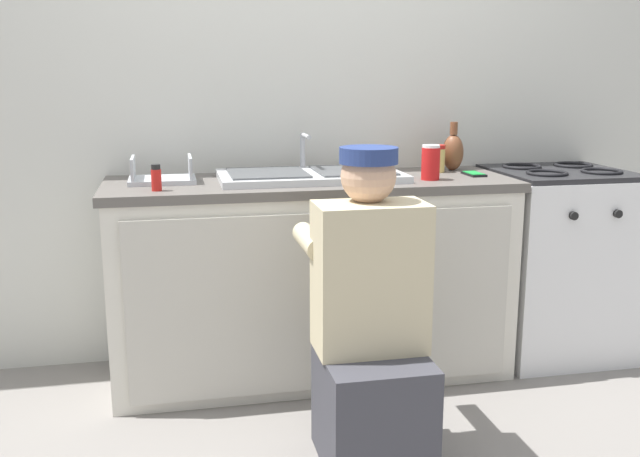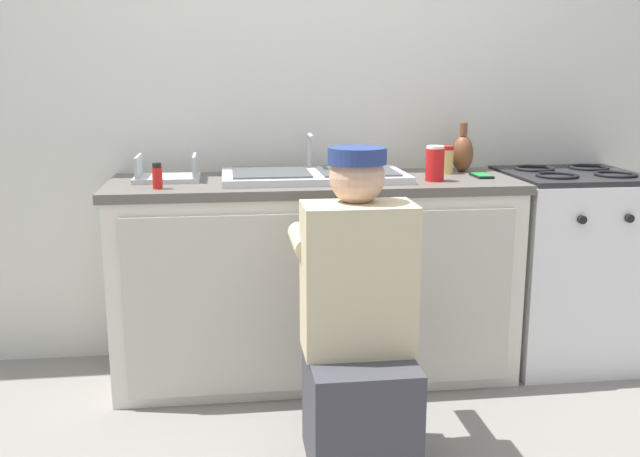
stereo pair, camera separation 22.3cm
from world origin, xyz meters
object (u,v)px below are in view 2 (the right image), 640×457
object	(u,v)px
stove_range	(566,266)
sink_double_basin	(314,175)
vase_decorative	(463,153)
condiment_jar	(446,160)
spice_bottle_red	(157,176)
soda_cup_red	(435,164)
plumber_person	(358,336)
dish_rack_tray	(167,175)
cell_phone	(481,176)

from	to	relation	value
stove_range	sink_double_basin	bearing A→B (deg)	179.90
vase_decorative	condiment_jar	xyz separation A→B (m)	(-0.10, -0.05, -0.03)
spice_bottle_red	soda_cup_red	distance (m)	1.17
plumber_person	dish_rack_tray	bearing A→B (deg)	129.81
cell_phone	condiment_jar	size ratio (longest dim) A/B	1.09
sink_double_basin	plumber_person	distance (m)	0.91
plumber_person	spice_bottle_red	distance (m)	1.05
vase_decorative	cell_phone	bearing A→B (deg)	-80.34
stove_range	cell_phone	bearing A→B (deg)	-176.46
vase_decorative	spice_bottle_red	world-z (taller)	vase_decorative
sink_double_basin	cell_phone	size ratio (longest dim) A/B	5.71
vase_decorative	plumber_person	bearing A→B (deg)	-125.29
condiment_jar	plumber_person	bearing A→B (deg)	-122.52
dish_rack_tray	condiment_jar	distance (m)	1.27
condiment_jar	cell_phone	bearing A→B (deg)	-46.96
soda_cup_red	dish_rack_tray	bearing A→B (deg)	172.00
soda_cup_red	stove_range	bearing A→B (deg)	9.73
spice_bottle_red	vase_decorative	bearing A→B (deg)	13.70
plumber_person	dish_rack_tray	distance (m)	1.17
plumber_person	vase_decorative	world-z (taller)	vase_decorative
vase_decorative	condiment_jar	bearing A→B (deg)	-154.33
stove_range	vase_decorative	bearing A→B (deg)	162.39
vase_decorative	dish_rack_tray	bearing A→B (deg)	-175.31
vase_decorative	stove_range	bearing A→B (deg)	-17.61
stove_range	dish_rack_tray	distance (m)	1.90
plumber_person	stove_range	bearing A→B (deg)	34.48
vase_decorative	dish_rack_tray	distance (m)	1.37
sink_double_basin	stove_range	xyz separation A→B (m)	(1.21, -0.00, -0.46)
stove_range	soda_cup_red	distance (m)	0.87
plumber_person	cell_phone	distance (m)	1.12
cell_phone	condiment_jar	bearing A→B (deg)	133.04
sink_double_basin	condiment_jar	distance (m)	0.64
plumber_person	dish_rack_tray	xyz separation A→B (m)	(-0.69, 0.83, 0.46)
cell_phone	dish_rack_tray	bearing A→B (deg)	177.14
sink_double_basin	soda_cup_red	bearing A→B (deg)	-13.42
condiment_jar	soda_cup_red	bearing A→B (deg)	-117.63
soda_cup_red	dish_rack_tray	distance (m)	1.16
stove_range	plumber_person	size ratio (longest dim) A/B	0.83
vase_decorative	spice_bottle_red	distance (m)	1.42
soda_cup_red	dish_rack_tray	world-z (taller)	soda_cup_red
cell_phone	soda_cup_red	size ratio (longest dim) A/B	0.92
vase_decorative	spice_bottle_red	bearing A→B (deg)	-166.30
plumber_person	dish_rack_tray	world-z (taller)	plumber_person
cell_phone	plumber_person	bearing A→B (deg)	-132.51
plumber_person	condiment_jar	world-z (taller)	plumber_person
sink_double_basin	vase_decorative	size ratio (longest dim) A/B	3.48
vase_decorative	dish_rack_tray	xyz separation A→B (m)	(-1.36, -0.11, -0.07)
vase_decorative	soda_cup_red	xyz separation A→B (m)	(-0.21, -0.27, -0.01)
vase_decorative	soda_cup_red	distance (m)	0.35
spice_bottle_red	dish_rack_tray	world-z (taller)	dish_rack_tray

